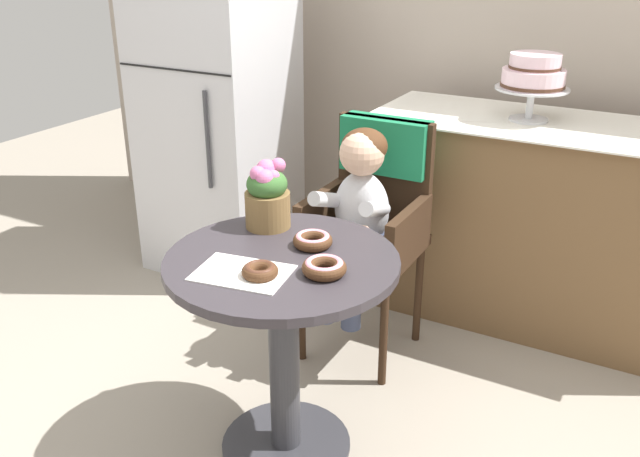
{
  "coord_description": "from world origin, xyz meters",
  "views": [
    {
      "loc": [
        1.0,
        -1.58,
        1.63
      ],
      "look_at": [
        0.05,
        0.15,
        0.77
      ],
      "focal_mm": 38.58,
      "sensor_mm": 36.0,
      "label": 1
    }
  ],
  "objects_px": {
    "seated_child": "(358,204)",
    "tiered_cake_stand": "(534,76)",
    "donut_front": "(260,270)",
    "flower_vase": "(267,195)",
    "cafe_table": "(283,318)",
    "donut_side": "(324,267)",
    "refrigerator": "(217,103)",
    "donut_mid": "(313,240)",
    "wicker_chair": "(374,200)"
  },
  "relations": [
    {
      "from": "seated_child",
      "to": "tiered_cake_stand",
      "type": "bearing_deg",
      "value": 56.95
    },
    {
      "from": "donut_front",
      "to": "flower_vase",
      "type": "relative_size",
      "value": 0.46
    },
    {
      "from": "flower_vase",
      "to": "cafe_table",
      "type": "bearing_deg",
      "value": -47.86
    },
    {
      "from": "cafe_table",
      "to": "flower_vase",
      "type": "height_order",
      "value": "flower_vase"
    },
    {
      "from": "donut_side",
      "to": "refrigerator",
      "type": "bearing_deg",
      "value": 136.98
    },
    {
      "from": "donut_side",
      "to": "refrigerator",
      "type": "distance_m",
      "value": 1.66
    },
    {
      "from": "donut_side",
      "to": "donut_front",
      "type": "bearing_deg",
      "value": -146.08
    },
    {
      "from": "donut_front",
      "to": "donut_side",
      "type": "height_order",
      "value": "donut_side"
    },
    {
      "from": "donut_mid",
      "to": "tiered_cake_stand",
      "type": "height_order",
      "value": "tiered_cake_stand"
    },
    {
      "from": "wicker_chair",
      "to": "donut_front",
      "type": "bearing_deg",
      "value": -85.0
    },
    {
      "from": "flower_vase",
      "to": "tiered_cake_stand",
      "type": "relative_size",
      "value": 0.76
    },
    {
      "from": "donut_side",
      "to": "tiered_cake_stand",
      "type": "xyz_separation_m",
      "value": [
        0.25,
        1.33,
        0.34
      ]
    },
    {
      "from": "donut_mid",
      "to": "tiered_cake_stand",
      "type": "xyz_separation_m",
      "value": [
        0.37,
        1.18,
        0.34
      ]
    },
    {
      "from": "cafe_table",
      "to": "refrigerator",
      "type": "height_order",
      "value": "refrigerator"
    },
    {
      "from": "flower_vase",
      "to": "tiered_cake_stand",
      "type": "bearing_deg",
      "value": 62.59
    },
    {
      "from": "seated_child",
      "to": "refrigerator",
      "type": "distance_m",
      "value": 1.14
    },
    {
      "from": "flower_vase",
      "to": "donut_side",
      "type": "bearing_deg",
      "value": -33.27
    },
    {
      "from": "cafe_table",
      "to": "wicker_chair",
      "type": "distance_m",
      "value": 0.78
    },
    {
      "from": "donut_front",
      "to": "donut_side",
      "type": "xyz_separation_m",
      "value": [
        0.15,
        0.1,
        0.0
      ]
    },
    {
      "from": "seated_child",
      "to": "donut_side",
      "type": "relative_size",
      "value": 5.57
    },
    {
      "from": "seated_child",
      "to": "donut_side",
      "type": "bearing_deg",
      "value": -72.45
    },
    {
      "from": "donut_side",
      "to": "tiered_cake_stand",
      "type": "height_order",
      "value": "tiered_cake_stand"
    },
    {
      "from": "seated_child",
      "to": "flower_vase",
      "type": "relative_size",
      "value": 3.18
    },
    {
      "from": "cafe_table",
      "to": "tiered_cake_stand",
      "type": "xyz_separation_m",
      "value": [
        0.41,
        1.3,
        0.58
      ]
    },
    {
      "from": "donut_mid",
      "to": "tiered_cake_stand",
      "type": "bearing_deg",
      "value": 72.61
    },
    {
      "from": "donut_front",
      "to": "refrigerator",
      "type": "bearing_deg",
      "value": 130.66
    },
    {
      "from": "flower_vase",
      "to": "tiered_cake_stand",
      "type": "distance_m",
      "value": 1.28
    },
    {
      "from": "donut_mid",
      "to": "donut_front",
      "type": "bearing_deg",
      "value": -96.84
    },
    {
      "from": "seated_child",
      "to": "tiered_cake_stand",
      "type": "distance_m",
      "value": 0.92
    },
    {
      "from": "seated_child",
      "to": "donut_front",
      "type": "distance_m",
      "value": 0.75
    },
    {
      "from": "seated_child",
      "to": "donut_side",
      "type": "xyz_separation_m",
      "value": [
        0.2,
        -0.64,
        0.07
      ]
    },
    {
      "from": "donut_mid",
      "to": "flower_vase",
      "type": "relative_size",
      "value": 0.55
    },
    {
      "from": "donut_front",
      "to": "donut_side",
      "type": "bearing_deg",
      "value": 33.92
    },
    {
      "from": "refrigerator",
      "to": "donut_mid",
      "type": "bearing_deg",
      "value": -41.99
    },
    {
      "from": "wicker_chair",
      "to": "donut_side",
      "type": "height_order",
      "value": "wicker_chair"
    },
    {
      "from": "tiered_cake_stand",
      "to": "donut_mid",
      "type": "bearing_deg",
      "value": -107.39
    },
    {
      "from": "wicker_chair",
      "to": "donut_front",
      "type": "height_order",
      "value": "wicker_chair"
    },
    {
      "from": "wicker_chair",
      "to": "refrigerator",
      "type": "xyz_separation_m",
      "value": [
        -1.01,
        0.34,
        0.21
      ]
    },
    {
      "from": "seated_child",
      "to": "donut_front",
      "type": "relative_size",
      "value": 6.87
    },
    {
      "from": "wicker_chair",
      "to": "donut_front",
      "type": "distance_m",
      "value": 0.91
    },
    {
      "from": "donut_side",
      "to": "cafe_table",
      "type": "bearing_deg",
      "value": 168.68
    },
    {
      "from": "cafe_table",
      "to": "donut_front",
      "type": "bearing_deg",
      "value": -85.21
    },
    {
      "from": "seated_child",
      "to": "flower_vase",
      "type": "height_order",
      "value": "seated_child"
    },
    {
      "from": "donut_mid",
      "to": "refrigerator",
      "type": "bearing_deg",
      "value": 138.01
    },
    {
      "from": "tiered_cake_stand",
      "to": "donut_side",
      "type": "bearing_deg",
      "value": -100.54
    },
    {
      "from": "donut_front",
      "to": "tiered_cake_stand",
      "type": "bearing_deg",
      "value": 74.41
    },
    {
      "from": "seated_child",
      "to": "cafe_table",
      "type": "bearing_deg",
      "value": -86.38
    },
    {
      "from": "tiered_cake_stand",
      "to": "flower_vase",
      "type": "bearing_deg",
      "value": -117.41
    },
    {
      "from": "donut_front",
      "to": "tiered_cake_stand",
      "type": "height_order",
      "value": "tiered_cake_stand"
    },
    {
      "from": "seated_child",
      "to": "flower_vase",
      "type": "distance_m",
      "value": 0.47
    }
  ]
}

